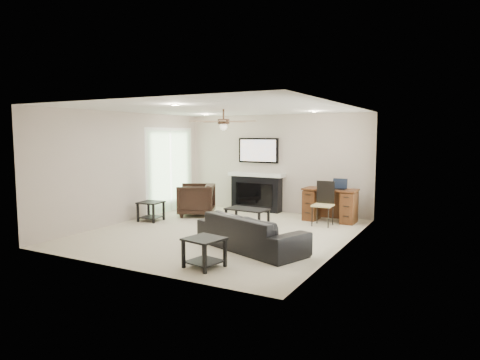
{
  "coord_description": "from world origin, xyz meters",
  "views": [
    {
      "loc": [
        4.4,
        -7.37,
        1.98
      ],
      "look_at": [
        0.22,
        0.39,
        1.05
      ],
      "focal_mm": 32.0,
      "sensor_mm": 36.0,
      "label": 1
    }
  ],
  "objects_px": {
    "armchair": "(196,200)",
    "coffee_table": "(247,218)",
    "desk": "(330,205)",
    "fireplace_unit": "(256,175)",
    "sofa": "(251,232)"
  },
  "relations": [
    {
      "from": "armchair",
      "to": "coffee_table",
      "type": "xyz_separation_m",
      "value": [
        1.7,
        -0.55,
        -0.19
      ]
    },
    {
      "from": "coffee_table",
      "to": "desk",
      "type": "distance_m",
      "value": 2.01
    },
    {
      "from": "fireplace_unit",
      "to": "desk",
      "type": "xyz_separation_m",
      "value": [
        2.1,
        -0.42,
        -0.57
      ]
    },
    {
      "from": "coffee_table",
      "to": "fireplace_unit",
      "type": "height_order",
      "value": "fireplace_unit"
    },
    {
      "from": "coffee_table",
      "to": "desk",
      "type": "bearing_deg",
      "value": 48.54
    },
    {
      "from": "sofa",
      "to": "fireplace_unit",
      "type": "xyz_separation_m",
      "value": [
        -1.59,
        3.45,
        0.65
      ]
    },
    {
      "from": "fireplace_unit",
      "to": "desk",
      "type": "height_order",
      "value": "fireplace_unit"
    },
    {
      "from": "desk",
      "to": "fireplace_unit",
      "type": "bearing_deg",
      "value": 168.62
    },
    {
      "from": "sofa",
      "to": "desk",
      "type": "bearing_deg",
      "value": -79.0
    },
    {
      "from": "sofa",
      "to": "fireplace_unit",
      "type": "bearing_deg",
      "value": -44.71
    },
    {
      "from": "sofa",
      "to": "coffee_table",
      "type": "distance_m",
      "value": 1.84
    },
    {
      "from": "armchair",
      "to": "fireplace_unit",
      "type": "height_order",
      "value": "fireplace_unit"
    },
    {
      "from": "coffee_table",
      "to": "desk",
      "type": "height_order",
      "value": "desk"
    },
    {
      "from": "desk",
      "to": "sofa",
      "type": "bearing_deg",
      "value": -99.5
    },
    {
      "from": "sofa",
      "to": "coffee_table",
      "type": "height_order",
      "value": "sofa"
    }
  ]
}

